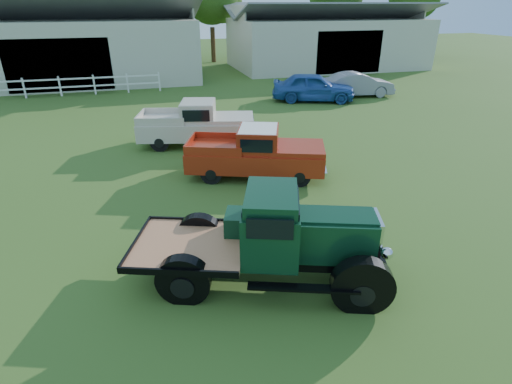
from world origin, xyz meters
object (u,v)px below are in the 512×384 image
object	(u,v)px
vintage_flatbed	(266,237)
misc_car_grey	(357,84)
red_pickup	(256,152)
misc_car_blue	(313,87)
white_pickup	(197,124)

from	to	relation	value
vintage_flatbed	misc_car_grey	size ratio (longest dim) A/B	1.18
red_pickup	misc_car_blue	world-z (taller)	red_pickup
vintage_flatbed	white_pickup	bearing A→B (deg)	110.19
white_pickup	red_pickup	bearing A→B (deg)	-56.00
red_pickup	white_pickup	world-z (taller)	white_pickup
white_pickup	misc_car_grey	bearing A→B (deg)	45.25
vintage_flatbed	red_pickup	bearing A→B (deg)	96.00
vintage_flatbed	misc_car_blue	xyz separation A→B (m)	(7.66, 15.29, -0.21)
misc_car_blue	white_pickup	bearing A→B (deg)	148.42
vintage_flatbed	white_pickup	size ratio (longest dim) A/B	1.09
vintage_flatbed	misc_car_grey	world-z (taller)	vintage_flatbed
misc_car_blue	misc_car_grey	distance (m)	3.18
vintage_flatbed	misc_car_blue	size ratio (longest dim) A/B	1.08
vintage_flatbed	white_pickup	world-z (taller)	vintage_flatbed
misc_car_grey	misc_car_blue	bearing A→B (deg)	106.87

